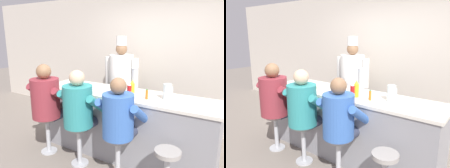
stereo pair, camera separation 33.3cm
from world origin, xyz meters
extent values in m
plane|color=slate|center=(0.00, 0.00, 0.00)|extent=(20.00, 20.00, 0.00)
cube|color=beige|center=(0.00, 1.80, 1.35)|extent=(10.00, 0.06, 2.70)
cube|color=gray|center=(0.00, 0.36, 0.49)|extent=(2.74, 0.69, 0.98)
cube|color=silver|center=(0.00, 0.36, 1.00)|extent=(2.79, 0.72, 0.04)
cylinder|color=red|center=(0.21, 0.13, 1.11)|extent=(0.06, 0.06, 0.19)
cone|color=white|center=(0.21, 0.13, 1.23)|extent=(0.05, 0.05, 0.05)
cylinder|color=yellow|center=(0.19, 0.25, 1.11)|extent=(0.07, 0.07, 0.19)
cone|color=yellow|center=(0.19, 0.25, 1.23)|extent=(0.05, 0.05, 0.05)
cylinder|color=orange|center=(0.42, 0.24, 1.08)|extent=(0.03, 0.03, 0.13)
cylinder|color=#287F2D|center=(0.42, 0.24, 1.15)|extent=(0.02, 0.02, 0.01)
cylinder|color=silver|center=(0.66, 0.37, 1.12)|extent=(0.11, 0.11, 0.21)
cube|color=silver|center=(0.73, 0.37, 1.13)|extent=(0.01, 0.01, 0.13)
cylinder|color=white|center=(-0.58, 0.21, 1.03)|extent=(0.23, 0.23, 0.02)
ellipsoid|color=#E0BC60|center=(-0.58, 0.21, 1.05)|extent=(0.10, 0.08, 0.03)
cylinder|color=white|center=(-0.99, 0.33, 1.04)|extent=(0.17, 0.17, 0.05)
cylinder|color=#4C7AB2|center=(-0.05, 0.20, 1.07)|extent=(0.09, 0.09, 0.10)
torus|color=#4C7AB2|center=(0.00, 0.20, 1.07)|extent=(0.07, 0.02, 0.07)
cylinder|color=#B7BABF|center=(0.10, 0.52, 1.19)|extent=(0.10, 0.10, 0.35)
cylinder|color=silver|center=(0.10, 0.52, 1.37)|extent=(0.10, 0.10, 0.01)
cylinder|color=#B2B5BA|center=(-1.06, -0.22, 0.01)|extent=(0.26, 0.26, 0.02)
cylinder|color=#B2B5BA|center=(-1.06, -0.22, 0.30)|extent=(0.07, 0.07, 0.56)
cylinder|color=gray|center=(-1.06, -0.22, 0.58)|extent=(0.30, 0.30, 0.05)
cylinder|color=#33384C|center=(-1.17, 0.00, 0.62)|extent=(0.16, 0.44, 0.16)
cylinder|color=#33384C|center=(-0.95, 0.00, 0.62)|extent=(0.16, 0.44, 0.16)
cylinder|color=maroon|center=(-1.06, -0.22, 0.91)|extent=(0.44, 0.44, 0.62)
cylinder|color=maroon|center=(-1.34, -0.09, 0.94)|extent=(0.11, 0.47, 0.38)
cylinder|color=maroon|center=(-0.79, -0.09, 0.94)|extent=(0.11, 0.47, 0.38)
sphere|color=#8C6647|center=(-1.06, -0.22, 1.33)|extent=(0.22, 0.22, 0.22)
cylinder|color=#B2B5BA|center=(-0.41, -0.22, 0.01)|extent=(0.26, 0.26, 0.02)
cylinder|color=#B2B5BA|center=(-0.41, -0.22, 0.30)|extent=(0.07, 0.07, 0.56)
cylinder|color=gray|center=(-0.41, -0.22, 0.58)|extent=(0.30, 0.30, 0.05)
cylinder|color=#33384C|center=(-0.52, -0.01, 0.62)|extent=(0.16, 0.42, 0.16)
cylinder|color=#33384C|center=(-0.31, -0.01, 0.62)|extent=(0.16, 0.42, 0.16)
cylinder|color=teal|center=(-0.41, -0.22, 0.90)|extent=(0.42, 0.42, 0.59)
cylinder|color=teal|center=(-0.68, -0.10, 0.93)|extent=(0.11, 0.45, 0.36)
cylinder|color=teal|center=(-0.15, -0.10, 0.93)|extent=(0.11, 0.45, 0.36)
sphere|color=#DBB28E|center=(-0.41, -0.22, 1.30)|extent=(0.22, 0.22, 0.22)
cylinder|color=#B2B5BA|center=(0.24, -0.22, 0.30)|extent=(0.07, 0.07, 0.56)
cylinder|color=gray|center=(0.24, -0.22, 0.58)|extent=(0.30, 0.30, 0.05)
cylinder|color=#33384C|center=(0.14, -0.02, 0.62)|extent=(0.15, 0.40, 0.15)
cylinder|color=#33384C|center=(0.33, -0.02, 0.62)|extent=(0.15, 0.40, 0.15)
cylinder|color=#3866B7|center=(0.24, -0.22, 0.89)|extent=(0.40, 0.40, 0.57)
cylinder|color=#3866B7|center=(-0.02, -0.10, 0.91)|extent=(0.10, 0.43, 0.34)
cylinder|color=#3866B7|center=(0.49, -0.10, 0.91)|extent=(0.10, 0.43, 0.34)
sphere|color=#8C6647|center=(0.24, -0.22, 1.27)|extent=(0.21, 0.21, 0.21)
cylinder|color=gray|center=(0.88, -0.22, 0.58)|extent=(0.30, 0.30, 0.05)
cube|color=#232328|center=(-0.53, 1.23, 0.43)|extent=(0.36, 0.20, 0.85)
cube|color=white|center=(-0.53, 1.18, 0.60)|extent=(0.32, 0.02, 0.51)
cylinder|color=white|center=(-0.53, 1.23, 1.17)|extent=(0.46, 0.46, 0.64)
sphere|color=#8C6647|center=(-0.53, 1.23, 1.60)|extent=(0.22, 0.22, 0.22)
cylinder|color=white|center=(-0.53, 1.23, 1.76)|extent=(0.20, 0.20, 0.18)
cylinder|color=white|center=(-0.82, 1.23, 1.17)|extent=(0.13, 0.13, 0.54)
cylinder|color=white|center=(-0.23, 1.23, 1.17)|extent=(0.13, 0.13, 0.54)
camera|label=1|loc=(1.51, -2.44, 1.89)|focal=35.00mm
camera|label=2|loc=(1.78, -2.25, 1.89)|focal=35.00mm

